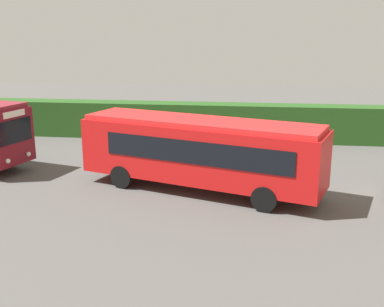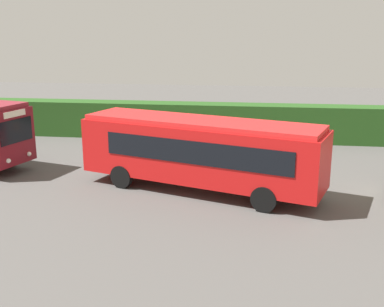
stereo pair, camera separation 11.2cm
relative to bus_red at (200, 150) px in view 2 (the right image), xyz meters
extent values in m
plane|color=#514F4C|center=(-0.78, 0.73, -1.78)|extent=(79.06, 79.06, 0.00)
cube|color=black|center=(-8.58, 0.96, 0.37)|extent=(0.55, 1.94, 1.08)
cube|color=silver|center=(-8.58, 0.96, 1.17)|extent=(0.38, 1.30, 0.28)
cylinder|color=black|center=(-9.98, 2.49, -1.28)|extent=(1.04, 0.53, 1.00)
sphere|color=silver|center=(-8.40, 1.60, -0.88)|extent=(0.22, 0.22, 0.22)
sphere|color=silver|center=(-8.74, 0.31, -0.88)|extent=(0.22, 0.22, 0.22)
cube|color=red|center=(0.01, 0.00, -0.07)|extent=(10.54, 5.60, 2.31)
cube|color=red|center=(0.01, 0.00, 1.19)|extent=(10.18, 5.32, 0.20)
cube|color=black|center=(-0.11, -1.29, 0.21)|extent=(7.62, 2.57, 0.93)
cube|color=black|center=(0.69, 1.10, 0.21)|extent=(7.62, 2.57, 0.93)
cube|color=black|center=(-4.89, 1.62, 0.21)|extent=(0.68, 1.95, 0.97)
cube|color=silver|center=(-4.89, 1.62, 0.91)|extent=(0.47, 1.31, 0.28)
cylinder|color=black|center=(-3.38, -0.08, -1.28)|extent=(1.04, 0.58, 1.00)
cylinder|color=black|center=(-2.66, 2.09, -1.28)|extent=(1.04, 0.58, 1.00)
cylinder|color=black|center=(2.67, -2.09, -1.28)|extent=(1.04, 0.58, 1.00)
cylinder|color=black|center=(3.39, 0.08, -1.28)|extent=(1.04, 0.58, 1.00)
sphere|color=silver|center=(-5.12, 0.98, -0.88)|extent=(0.22, 0.22, 0.22)
sphere|color=silver|center=(-4.68, 2.28, -0.88)|extent=(0.22, 0.22, 0.22)
cube|color=#254F1B|center=(-0.78, 9.98, -0.66)|extent=(51.53, 1.63, 2.23)
cone|color=orange|center=(1.30, 6.94, -1.48)|extent=(0.36, 0.36, 0.60)
camera|label=1|loc=(2.11, -18.78, 4.77)|focal=43.85mm
camera|label=2|loc=(2.22, -18.77, 4.77)|focal=43.85mm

